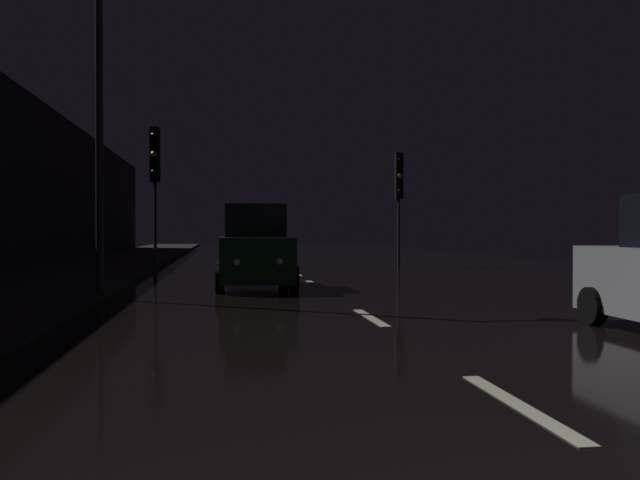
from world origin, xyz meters
TOP-DOWN VIEW (x-y plane):
  - ground at (0.00, 24.50)m, footprint 26.54×84.00m
  - sidewalk_left at (-7.07, 24.50)m, footprint 4.40×84.00m
  - lane_centerline at (0.00, 11.96)m, footprint 0.16×19.39m
  - traffic_light_far_left at (-4.77, 22.00)m, footprint 0.35×0.48m
  - traffic_light_far_right at (4.77, 25.11)m, footprint 0.31×0.46m
  - streetlamp_overhead at (-4.56, 12.48)m, footprint 1.70×0.44m
  - car_approaching_headlights at (-1.63, 14.99)m, footprint 1.92×4.16m

SIDE VIEW (x-z plane):
  - ground at x=0.00m, z-range -0.02..0.00m
  - lane_centerline at x=0.00m, z-range 0.00..0.01m
  - sidewalk_left at x=-7.07m, z-range 0.00..0.15m
  - car_approaching_headlights at x=-1.63m, z-range -0.09..2.00m
  - traffic_light_far_right at x=4.77m, z-range 1.04..5.70m
  - traffic_light_far_left at x=-4.77m, z-range 1.16..6.20m
  - streetlamp_overhead at x=-4.56m, z-range 1.25..9.66m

